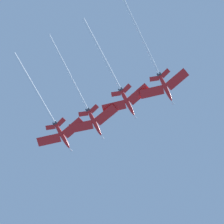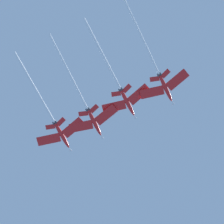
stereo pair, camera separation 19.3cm
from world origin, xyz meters
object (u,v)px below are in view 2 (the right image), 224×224
at_px(jet_inner_right, 158,72).
at_px(jet_far_left, 53,120).
at_px(jet_inner_left, 88,110).
at_px(jet_centre, 118,85).

bearing_deg(jet_inner_right, jet_far_left, 80.89).
distance_m(jet_inner_left, jet_centre, 14.91).
distance_m(jet_centre, jet_inner_right, 15.68).
bearing_deg(jet_far_left, jet_inner_left, -90.46).
bearing_deg(jet_inner_right, jet_inner_left, 76.92).
relative_size(jet_inner_left, jet_centre, 1.05).
distance_m(jet_far_left, jet_inner_right, 43.69).
distance_m(jet_inner_left, jet_inner_right, 30.07).
relative_size(jet_far_left, jet_inner_right, 0.93).
bearing_deg(jet_far_left, jet_inner_right, -99.11).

